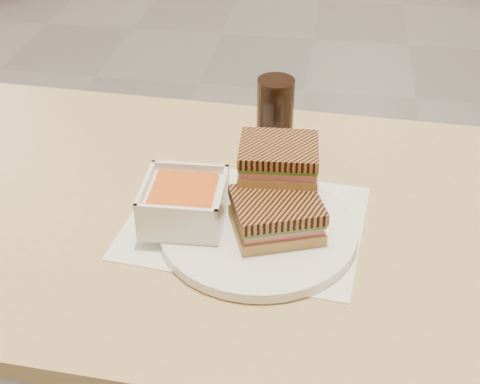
# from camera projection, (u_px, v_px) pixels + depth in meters

# --- Properties ---
(main_table) EXTENTS (1.23, 0.75, 0.75)m
(main_table) POSITION_uv_depth(u_px,v_px,m) (208.00, 262.00, 1.11)
(main_table) COLOR tan
(main_table) RESTS_ON ground
(tray_liner) EXTENTS (0.38, 0.31, 0.00)m
(tray_liner) POSITION_uv_depth(u_px,v_px,m) (245.00, 222.00, 1.01)
(tray_liner) COLOR white
(tray_liner) RESTS_ON main_table
(plate) EXTENTS (0.29, 0.29, 0.02)m
(plate) POSITION_uv_depth(u_px,v_px,m) (258.00, 231.00, 0.98)
(plate) COLOR white
(plate) RESTS_ON tray_liner
(soup_bowl) EXTENTS (0.12, 0.12, 0.06)m
(soup_bowl) POSITION_uv_depth(u_px,v_px,m) (184.00, 204.00, 0.98)
(soup_bowl) COLOR white
(soup_bowl) RESTS_ON plate
(panini_lower) EXTENTS (0.15, 0.14, 0.06)m
(panini_lower) POSITION_uv_depth(u_px,v_px,m) (276.00, 215.00, 0.95)
(panini_lower) COLOR tan
(panini_lower) RESTS_ON plate
(panini_upper) EXTENTS (0.12, 0.10, 0.05)m
(panini_upper) POSITION_uv_depth(u_px,v_px,m) (278.00, 159.00, 0.99)
(panini_upper) COLOR tan
(panini_upper) RESTS_ON panini_lower
(cola_glass) EXTENTS (0.06, 0.06, 0.14)m
(cola_glass) POSITION_uv_depth(u_px,v_px,m) (275.00, 116.00, 1.15)
(cola_glass) COLOR black
(cola_glass) RESTS_ON main_table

